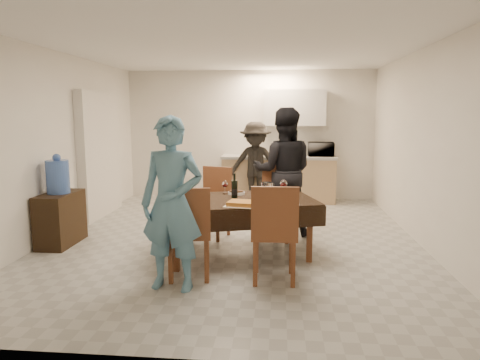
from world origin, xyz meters
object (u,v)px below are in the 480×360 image
object	(u,v)px
console	(61,219)
wine_bottle	(234,186)
water_pitcher	(267,191)
microwave	(321,149)
water_jug	(58,177)
savoury_tart	(244,203)
person_kitchen	(255,164)
person_near	(172,204)
dining_table	(238,202)
person_far	(283,172)

from	to	relation	value
console	wine_bottle	world-z (taller)	wine_bottle
water_pitcher	microwave	bearing A→B (deg)	74.57
console	microwave	world-z (taller)	microwave
water_jug	savoury_tart	xyz separation A→B (m)	(2.50, -0.61, -0.18)
console	person_kitchen	xyz separation A→B (m)	(2.45, 2.70, 0.45)
wine_bottle	microwave	world-z (taller)	microwave
savoury_tart	person_near	bearing A→B (deg)	-134.13
console	wine_bottle	distance (m)	2.42
person_near	person_kitchen	world-z (taller)	person_near
dining_table	person_kitchen	size ratio (longest dim) A/B	1.29
water_pitcher	microwave	world-z (taller)	microwave
savoury_tart	microwave	world-z (taller)	microwave
dining_table	water_pitcher	world-z (taller)	water_pitcher
person_near	person_kitchen	bearing A→B (deg)	87.62
wine_bottle	water_jug	bearing A→B (deg)	175.54
microwave	person_far	size ratio (longest dim) A/B	0.27
person_near	person_kitchen	distance (m)	4.03
wine_bottle	microwave	bearing A→B (deg)	67.99
dining_table	person_kitchen	xyz separation A→B (m)	(0.04, 2.93, 0.12)
dining_table	water_jug	world-z (taller)	water_jug
dining_table	water_pitcher	bearing A→B (deg)	-24.66
water_pitcher	savoury_tart	bearing A→B (deg)	-127.15
person_near	person_far	size ratio (longest dim) A/B	0.95
microwave	person_near	distance (m)	4.81
savoury_tart	person_kitchen	world-z (taller)	person_kitchen
dining_table	person_kitchen	bearing A→B (deg)	72.63
person_kitchen	console	bearing A→B (deg)	-132.18
wine_bottle	person_near	bearing A→B (deg)	-114.44
water_pitcher	person_kitchen	distance (m)	3.00
savoury_tart	microwave	xyz separation A→B (m)	(1.20, 3.76, 0.31)
water_pitcher	console	bearing A→B (deg)	174.12
microwave	person_far	distance (m)	2.45
dining_table	person_near	size ratio (longest dim) A/B	1.19
microwave	person_near	bearing A→B (deg)	67.38
water_pitcher	person_far	world-z (taller)	person_far
wine_bottle	savoury_tart	xyz separation A→B (m)	(0.15, -0.43, -0.13)
savoury_tart	water_jug	bearing A→B (deg)	166.23
wine_bottle	microwave	distance (m)	3.60
water_pitcher	person_near	distance (m)	1.35
dining_table	wine_bottle	distance (m)	0.20
console	person_near	size ratio (longest dim) A/B	0.44
person_kitchen	person_near	bearing A→B (deg)	-98.47
console	person_near	bearing A→B (deg)	-34.71
console	water_pitcher	bearing A→B (deg)	-5.88
console	savoury_tart	xyz separation A→B (m)	(2.50, -0.61, 0.39)
water_jug	wine_bottle	size ratio (longest dim) A/B	1.43
dining_table	wine_bottle	xyz separation A→B (m)	(-0.05, 0.05, 0.19)
wine_bottle	microwave	xyz separation A→B (m)	(1.35, 3.33, 0.18)
person_kitchen	person_far	bearing A→B (deg)	-74.91
water_jug	person_near	bearing A→B (deg)	-34.71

